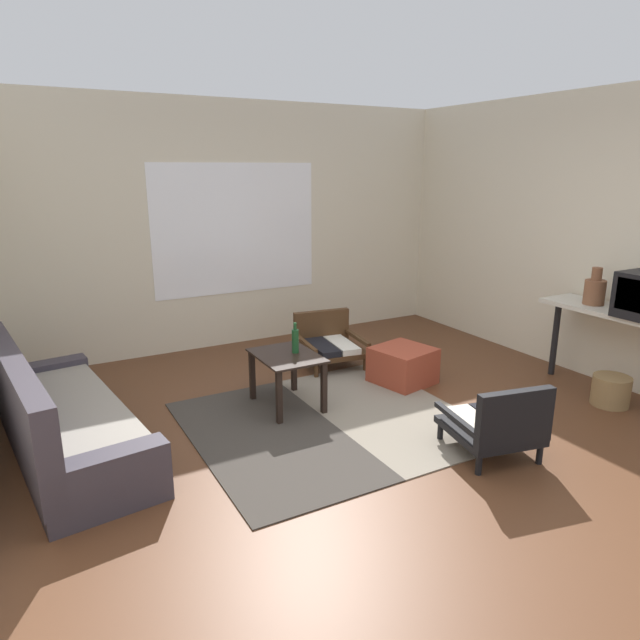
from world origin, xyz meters
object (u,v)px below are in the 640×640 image
at_px(couch, 59,422).
at_px(ottoman_orange, 403,365).
at_px(glass_bottle, 295,340).
at_px(coffee_table, 287,366).
at_px(clay_vase, 595,290).
at_px(wicker_basket, 611,391).
at_px(console_shelf, 632,323).
at_px(armchair_striped_foreground, 497,424).
at_px(armchair_by_window, 328,342).

xyz_separation_m(couch, ottoman_orange, (2.98, -0.10, -0.06)).
bearing_deg(glass_bottle, ottoman_orange, -2.29).
bearing_deg(coffee_table, clay_vase, -19.16).
height_order(couch, wicker_basket, couch).
height_order(ottoman_orange, console_shelf, console_shelf).
bearing_deg(coffee_table, ottoman_orange, -1.50).
distance_m(console_shelf, clay_vase, 0.44).
relative_size(coffee_table, armchair_striped_foreground, 0.91).
distance_m(ottoman_orange, wicker_basket, 1.80).
xyz_separation_m(armchair_by_window, armchair_striped_foreground, (0.07, -2.27, 0.01)).
bearing_deg(clay_vase, couch, 167.41).
height_order(couch, coffee_table, couch).
distance_m(armchair_striped_foreground, clay_vase, 1.94).
distance_m(couch, glass_bottle, 1.90).
xyz_separation_m(couch, glass_bottle, (1.87, -0.06, 0.34)).
relative_size(ottoman_orange, glass_bottle, 1.90).
relative_size(armchair_striped_foreground, clay_vase, 2.09).
distance_m(armchair_striped_foreground, glass_bottle, 1.75).
relative_size(ottoman_orange, clay_vase, 1.48).
distance_m(coffee_table, armchair_striped_foreground, 1.76).
bearing_deg(armchair_by_window, clay_vase, -43.28).
bearing_deg(couch, clay_vase, -12.59).
bearing_deg(wicker_basket, clay_vase, 65.54).
relative_size(couch, coffee_table, 3.39).
relative_size(armchair_by_window, glass_bottle, 2.64).
relative_size(armchair_striped_foreground, console_shelf, 0.44).
distance_m(ottoman_orange, glass_bottle, 1.19).
relative_size(couch, clay_vase, 6.41).
height_order(armchair_by_window, ottoman_orange, armchair_by_window).
xyz_separation_m(armchair_by_window, glass_bottle, (-0.76, -0.76, 0.34)).
relative_size(clay_vase, glass_bottle, 1.29).
bearing_deg(console_shelf, couch, 162.78).
bearing_deg(armchair_by_window, wicker_basket, -52.33).
relative_size(couch, wicker_basket, 6.92).
bearing_deg(wicker_basket, couch, 161.88).
xyz_separation_m(console_shelf, clay_vase, (0.00, 0.38, 0.21)).
bearing_deg(armchair_striped_foreground, couch, 149.87).
relative_size(console_shelf, clay_vase, 4.72).
bearing_deg(glass_bottle, armchair_striped_foreground, -61.29).
bearing_deg(console_shelf, wicker_basket, -174.56).
bearing_deg(ottoman_orange, armchair_by_window, 113.84).
distance_m(armchair_by_window, ottoman_orange, 0.88).
bearing_deg(coffee_table, armchair_striped_foreground, -58.51).
xyz_separation_m(couch, console_shelf, (4.42, -1.37, 0.47)).
xyz_separation_m(armchair_by_window, clay_vase, (1.80, -1.69, 0.68)).
xyz_separation_m(couch, armchair_striped_foreground, (2.69, -1.56, 0.02)).
relative_size(armchair_by_window, armchair_striped_foreground, 0.98).
xyz_separation_m(coffee_table, glass_bottle, (0.09, 0.01, 0.21)).
height_order(coffee_table, armchair_by_window, armchair_by_window).
height_order(armchair_by_window, wicker_basket, armchair_by_window).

